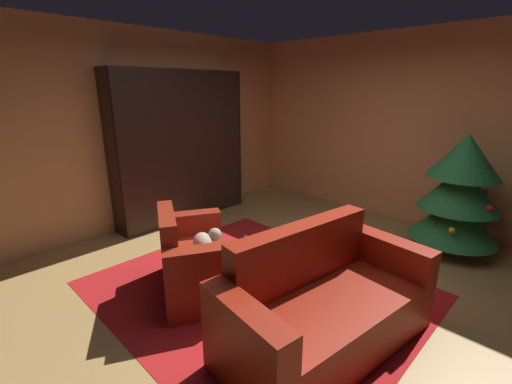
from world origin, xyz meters
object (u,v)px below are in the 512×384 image
Objects in this scene: bookshelf_unit at (189,149)px; bottle_on_table at (246,251)px; coffee_table at (256,257)px; book_stack_on_table at (255,246)px; armchair_red at (194,262)px; decorated_tree at (459,193)px; couch_red at (323,307)px.

bookshelf_unit is 2.65m from bottle_on_table.
coffee_table is 0.11m from book_stack_on_table.
bookshelf_unit is at bearing 145.06° from armchair_red.
bookshelf_unit reaches higher than coffee_table.
decorated_tree is at bearing 65.76° from book_stack_on_table.
book_stack_on_table is 0.93× the size of bottle_on_table.
bottle_on_table is at bearing -74.66° from coffee_table.
armchair_red is (1.80, -1.25, -0.75)m from bookshelf_unit.
decorated_tree is (3.35, 1.50, -0.31)m from bookshelf_unit.
bookshelf_unit is 2.50m from book_stack_on_table.
armchair_red reaches higher than bottle_on_table.
decorated_tree is (0.23, 2.49, 0.43)m from couch_red.
book_stack_on_table is at bearing 172.89° from couch_red.
armchair_red is 5.09× the size of bottle_on_table.
couch_red is at bearing 7.78° from bottle_on_table.
bottle_on_table is (0.57, 0.16, 0.25)m from armchair_red.
couch_red is at bearing -17.58° from bookshelf_unit.
bottle_on_table is at bearing 15.95° from armchair_red.
bottle_on_table is 2.78m from decorated_tree.
bottle_on_table is at bearing -66.86° from book_stack_on_table.
bookshelf_unit is 2.57m from coffee_table.
decorated_tree is at bearing 24.10° from bookshelf_unit.
decorated_tree is at bearing 60.58° from armchair_red.
coffee_table is 2.74× the size of bottle_on_table.
book_stack_on_table is 2.62m from decorated_tree.
bottle_on_table is (2.36, -1.09, -0.50)m from bookshelf_unit.
coffee_table is at bearing -113.16° from decorated_tree.
book_stack_on_table is at bearing 142.55° from coffee_table.
bookshelf_unit is at bearing -155.90° from decorated_tree.
coffee_table is at bearing 105.34° from bottle_on_table.
coffee_table is at bearing 174.72° from couch_red.
bottle_on_table reaches higher than book_stack_on_table.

